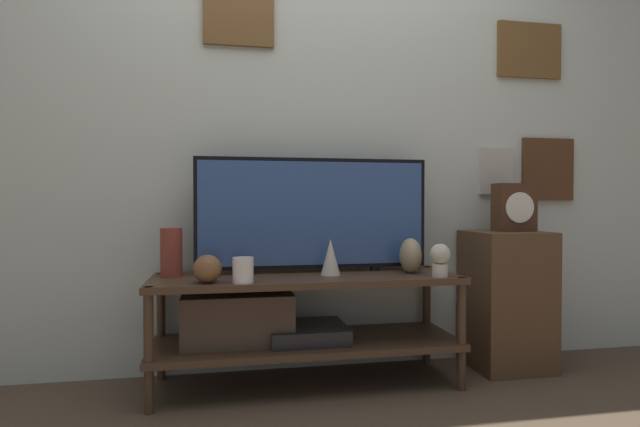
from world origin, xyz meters
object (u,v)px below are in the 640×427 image
at_px(vase_round_glass, 207,269).
at_px(candle_jar, 243,270).
at_px(mantel_clock, 514,207).
at_px(vase_urn_stoneware, 411,256).
at_px(vase_tall_ceramic, 171,252).
at_px(vase_slim_bronze, 330,257).
at_px(decorative_bust, 440,258).
at_px(television, 313,213).

height_order(vase_round_glass, candle_jar, vase_round_glass).
bearing_deg(mantel_clock, candle_jar, -170.55).
xyz_separation_m(vase_urn_stoneware, vase_tall_ceramic, (-1.12, 0.10, 0.03)).
distance_m(vase_slim_bronze, vase_tall_ceramic, 0.74).
distance_m(vase_round_glass, decorative_bust, 1.04).
bearing_deg(decorative_bust, vase_slim_bronze, 161.24).
distance_m(vase_slim_bronze, vase_urn_stoneware, 0.39).
xyz_separation_m(vase_slim_bronze, candle_jar, (-0.41, -0.17, -0.03)).
height_order(television, vase_round_glass, television).
bearing_deg(television, decorative_bust, -26.55).
height_order(vase_slim_bronze, vase_round_glass, vase_slim_bronze).
relative_size(vase_urn_stoneware, vase_tall_ceramic, 0.75).
bearing_deg(candle_jar, vase_round_glass, 167.93).
height_order(vase_slim_bronze, decorative_bust, vase_slim_bronze).
height_order(vase_slim_bronze, candle_jar, vase_slim_bronze).
distance_m(television, vase_tall_ceramic, 0.69).
xyz_separation_m(vase_slim_bronze, decorative_bust, (0.48, -0.16, -0.00)).
height_order(vase_slim_bronze, vase_tall_ceramic, vase_tall_ceramic).
xyz_separation_m(vase_slim_bronze, vase_urn_stoneware, (0.39, -0.01, -0.00)).
distance_m(television, mantel_clock, 1.05).
xyz_separation_m(vase_urn_stoneware, candle_jar, (-0.81, -0.16, -0.03)).
xyz_separation_m(vase_urn_stoneware, vase_round_glass, (-0.95, -0.12, -0.02)).
bearing_deg(vase_round_glass, mantel_clock, 7.42).
bearing_deg(vase_slim_bronze, decorative_bust, -18.76).
height_order(candle_jar, decorative_bust, decorative_bust).
distance_m(candle_jar, mantel_clock, 1.45).
height_order(television, mantel_clock, television).
height_order(vase_urn_stoneware, vase_round_glass, vase_urn_stoneware).
height_order(television, vase_slim_bronze, television).
bearing_deg(television, mantel_clock, -2.19).
distance_m(vase_round_glass, mantel_clock, 1.59).
bearing_deg(vase_round_glass, vase_slim_bronze, 13.54).
xyz_separation_m(vase_round_glass, vase_tall_ceramic, (-0.17, 0.22, 0.05)).
bearing_deg(candle_jar, television, 37.99).
relative_size(vase_tall_ceramic, candle_jar, 2.06).
distance_m(candle_jar, decorative_bust, 0.89).
bearing_deg(decorative_bust, candle_jar, -179.72).
bearing_deg(vase_tall_ceramic, candle_jar, -38.39).
bearing_deg(vase_urn_stoneware, vase_round_glass, -172.63).
relative_size(vase_slim_bronze, vase_urn_stoneware, 1.01).
distance_m(vase_tall_ceramic, candle_jar, 0.41).
bearing_deg(vase_urn_stoneware, candle_jar, -169.12).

